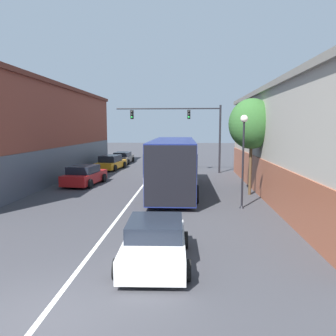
{
  "coord_description": "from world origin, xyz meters",
  "views": [
    {
      "loc": [
        3.12,
        -6.37,
        4.09
      ],
      "look_at": [
        1.98,
        12.76,
        1.7
      ],
      "focal_mm": 35.0,
      "sensor_mm": 36.0,
      "label": 1
    }
  ],
  "objects_px": {
    "parked_car_left_mid": "(123,158)",
    "traffic_signal_gantry": "(187,123)",
    "parked_car_left_far": "(84,176)",
    "street_lamp": "(243,149)",
    "bus": "(173,163)",
    "parked_car_left_near": "(111,163)",
    "hatchback_foreground": "(155,242)",
    "street_tree_near": "(252,124)"
  },
  "relations": [
    {
      "from": "bus",
      "to": "parked_car_left_mid",
      "type": "bearing_deg",
      "value": 20.87
    },
    {
      "from": "hatchback_foreground",
      "to": "parked_car_left_near",
      "type": "bearing_deg",
      "value": 14.66
    },
    {
      "from": "hatchback_foreground",
      "to": "parked_car_left_mid",
      "type": "height_order",
      "value": "parked_car_left_mid"
    },
    {
      "from": "parked_car_left_near",
      "to": "traffic_signal_gantry",
      "type": "bearing_deg",
      "value": -96.36
    },
    {
      "from": "parked_car_left_near",
      "to": "parked_car_left_mid",
      "type": "distance_m",
      "value": 5.74
    },
    {
      "from": "parked_car_left_near",
      "to": "bus",
      "type": "bearing_deg",
      "value": -141.23
    },
    {
      "from": "parked_car_left_far",
      "to": "street_tree_near",
      "type": "distance_m",
      "value": 12.04
    },
    {
      "from": "hatchback_foreground",
      "to": "parked_car_left_far",
      "type": "distance_m",
      "value": 14.59
    },
    {
      "from": "hatchback_foreground",
      "to": "traffic_signal_gantry",
      "type": "bearing_deg",
      "value": -4.59
    },
    {
      "from": "parked_car_left_near",
      "to": "street_tree_near",
      "type": "height_order",
      "value": "street_tree_near"
    },
    {
      "from": "street_lamp",
      "to": "street_tree_near",
      "type": "height_order",
      "value": "street_tree_near"
    },
    {
      "from": "street_lamp",
      "to": "hatchback_foreground",
      "type": "bearing_deg",
      "value": -118.58
    },
    {
      "from": "parked_car_left_far",
      "to": "parked_car_left_near",
      "type": "bearing_deg",
      "value": 6.77
    },
    {
      "from": "parked_car_left_mid",
      "to": "traffic_signal_gantry",
      "type": "relative_size",
      "value": 0.5
    },
    {
      "from": "traffic_signal_gantry",
      "to": "street_lamp",
      "type": "height_order",
      "value": "traffic_signal_gantry"
    },
    {
      "from": "hatchback_foreground",
      "to": "parked_car_left_near",
      "type": "xyz_separation_m",
      "value": [
        -6.47,
        21.73,
        0.06
      ]
    },
    {
      "from": "hatchback_foreground",
      "to": "street_lamp",
      "type": "distance_m",
      "value": 8.2
    },
    {
      "from": "street_lamp",
      "to": "street_tree_near",
      "type": "xyz_separation_m",
      "value": [
        1.03,
        3.45,
        1.27
      ]
    },
    {
      "from": "parked_car_left_near",
      "to": "street_lamp",
      "type": "xyz_separation_m",
      "value": [
        10.22,
        -14.85,
        2.35
      ]
    },
    {
      "from": "hatchback_foreground",
      "to": "street_tree_near",
      "type": "bearing_deg",
      "value": -26.74
    },
    {
      "from": "traffic_signal_gantry",
      "to": "parked_car_left_mid",
      "type": "bearing_deg",
      "value": 134.35
    },
    {
      "from": "parked_car_left_mid",
      "to": "parked_car_left_far",
      "type": "xyz_separation_m",
      "value": [
        0.07,
        -14.35,
        0.06
      ]
    },
    {
      "from": "parked_car_left_far",
      "to": "street_lamp",
      "type": "distance_m",
      "value": 12.11
    },
    {
      "from": "bus",
      "to": "hatchback_foreground",
      "type": "xyz_separation_m",
      "value": [
        -0.08,
        -11.06,
        -1.26
      ]
    },
    {
      "from": "bus",
      "to": "street_lamp",
      "type": "height_order",
      "value": "street_lamp"
    },
    {
      "from": "parked_car_left_mid",
      "to": "street_lamp",
      "type": "bearing_deg",
      "value": -153.0
    },
    {
      "from": "parked_car_left_far",
      "to": "hatchback_foreground",
      "type": "bearing_deg",
      "value": -148.09
    },
    {
      "from": "parked_car_left_far",
      "to": "traffic_signal_gantry",
      "type": "distance_m",
      "value": 10.68
    },
    {
      "from": "parked_car_left_mid",
      "to": "traffic_signal_gantry",
      "type": "xyz_separation_m",
      "value": [
        7.36,
        -7.53,
        3.84
      ]
    },
    {
      "from": "traffic_signal_gantry",
      "to": "hatchback_foreground",
      "type": "bearing_deg",
      "value": -92.67
    },
    {
      "from": "parked_car_left_mid",
      "to": "street_tree_near",
      "type": "height_order",
      "value": "street_tree_near"
    },
    {
      "from": "bus",
      "to": "parked_car_left_near",
      "type": "distance_m",
      "value": 12.58
    },
    {
      "from": "parked_car_left_near",
      "to": "street_tree_near",
      "type": "distance_m",
      "value": 16.42
    },
    {
      "from": "bus",
      "to": "traffic_signal_gantry",
      "type": "height_order",
      "value": "traffic_signal_gantry"
    },
    {
      "from": "parked_car_left_near",
      "to": "parked_car_left_far",
      "type": "relative_size",
      "value": 1.06
    },
    {
      "from": "parked_car_left_near",
      "to": "traffic_signal_gantry",
      "type": "relative_size",
      "value": 0.5
    },
    {
      "from": "parked_car_left_far",
      "to": "traffic_signal_gantry",
      "type": "bearing_deg",
      "value": -40.86
    },
    {
      "from": "parked_car_left_far",
      "to": "street_tree_near",
      "type": "bearing_deg",
      "value": -98.04
    },
    {
      "from": "traffic_signal_gantry",
      "to": "street_lamp",
      "type": "distance_m",
      "value": 13.44
    },
    {
      "from": "parked_car_left_far",
      "to": "parked_car_left_mid",
      "type": "bearing_deg",
      "value": 6.31
    },
    {
      "from": "traffic_signal_gantry",
      "to": "bus",
      "type": "bearing_deg",
      "value": -95.45
    },
    {
      "from": "parked_car_left_mid",
      "to": "street_lamp",
      "type": "relative_size",
      "value": 1.0
    }
  ]
}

